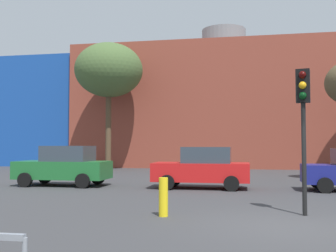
{
  "coord_description": "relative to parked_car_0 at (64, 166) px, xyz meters",
  "views": [
    {
      "loc": [
        -0.87,
        -9.8,
        1.86
      ],
      "look_at": [
        -4.55,
        9.86,
        2.81
      ],
      "focal_mm": 43.66,
      "sensor_mm": 36.0,
      "label": 1
    }
  ],
  "objects": [
    {
      "name": "ground_plane",
      "position": [
        9.05,
        -7.86,
        -0.91
      ],
      "size": [
        200.0,
        200.0,
        0.0
      ],
      "primitive_type": "plane",
      "color": "#38383A"
    },
    {
      "name": "building_backdrop",
      "position": [
        6.39,
        19.77,
        4.25
      ],
      "size": [
        44.09,
        10.27,
        12.46
      ],
      "color": "brown",
      "rests_on": "ground_plane"
    },
    {
      "name": "parked_car_0",
      "position": [
        0.0,
        0.0,
        0.0
      ],
      "size": [
        4.23,
        2.08,
        1.83
      ],
      "rotation": [
        0.0,
        0.0,
        3.14
      ],
      "color": "#1E662D",
      "rests_on": "ground_plane"
    },
    {
      "name": "parked_car_1",
      "position": [
        6.39,
        0.0,
        -0.02
      ],
      "size": [
        4.12,
        2.02,
        1.79
      ],
      "rotation": [
        0.0,
        0.0,
        3.14
      ],
      "color": "red",
      "rests_on": "ground_plane"
    },
    {
      "name": "traffic_light_island",
      "position": [
        9.73,
        -6.31,
        1.96
      ],
      "size": [
        0.4,
        0.39,
        3.9
      ],
      "rotation": [
        0.0,
        0.0,
        -1.78
      ],
      "color": "black",
      "rests_on": "ground_plane"
    },
    {
      "name": "bare_tree_1",
      "position": [
        -1.89,
        11.7,
        6.61
      ],
      "size": [
        5.14,
        5.14,
        9.62
      ],
      "color": "brown",
      "rests_on": "ground_plane"
    },
    {
      "name": "bollard_yellow_0",
      "position": [
        6.08,
        -7.12,
        -0.41
      ],
      "size": [
        0.24,
        0.24,
        1.01
      ],
      "primitive_type": "cylinder",
      "color": "yellow",
      "rests_on": "ground_plane"
    }
  ]
}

